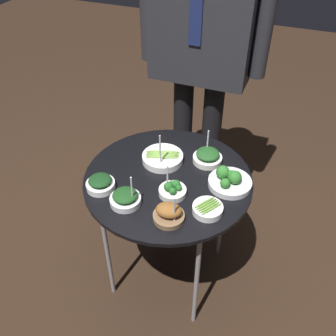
% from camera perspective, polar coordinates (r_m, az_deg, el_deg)
% --- Properties ---
extents(ground_plane, '(8.00, 8.00, 0.00)m').
position_cam_1_polar(ground_plane, '(2.07, 0.00, -15.31)').
color(ground_plane, black).
extents(serving_cart, '(0.71, 0.71, 0.66)m').
position_cam_1_polar(serving_cart, '(1.60, 0.00, -2.55)').
color(serving_cart, black).
rests_on(serving_cart, ground_plane).
extents(bowl_spinach_back_left, '(0.13, 0.13, 0.14)m').
position_cam_1_polar(bowl_spinach_back_left, '(1.64, 6.05, 1.74)').
color(bowl_spinach_back_left, silver).
rests_on(bowl_spinach_back_left, serving_cart).
extents(bowl_roast_front_left, '(0.12, 0.12, 0.13)m').
position_cam_1_polar(bowl_roast_front_left, '(1.38, 0.12, -6.93)').
color(bowl_roast_front_left, brown).
rests_on(bowl_roast_front_left, serving_cart).
extents(bowl_broccoli_far_rim, '(0.18, 0.18, 0.08)m').
position_cam_1_polar(bowl_broccoli_far_rim, '(1.53, 9.33, -1.86)').
color(bowl_broccoli_far_rim, silver).
rests_on(bowl_broccoli_far_rim, serving_cart).
extents(bowl_broccoli_center, '(0.11, 0.11, 0.13)m').
position_cam_1_polar(bowl_broccoli_center, '(1.48, 0.68, -3.32)').
color(bowl_broccoli_center, silver).
rests_on(bowl_broccoli_center, serving_cart).
extents(bowl_asparagus_near_rim, '(0.12, 0.12, 0.04)m').
position_cam_1_polar(bowl_asparagus_near_rim, '(1.42, 6.06, -6.20)').
color(bowl_asparagus_near_rim, white).
rests_on(bowl_asparagus_near_rim, serving_cart).
extents(bowl_spinach_back_right, '(0.12, 0.12, 0.05)m').
position_cam_1_polar(bowl_spinach_back_right, '(1.53, -10.27, -2.32)').
color(bowl_spinach_back_right, white).
rests_on(bowl_spinach_back_right, serving_cart).
extents(bowl_asparagus_front_center, '(0.18, 0.18, 0.17)m').
position_cam_1_polar(bowl_asparagus_front_center, '(1.64, -0.82, 1.57)').
color(bowl_asparagus_front_center, white).
rests_on(bowl_asparagus_front_center, serving_cart).
extents(bowl_spinach_front_right, '(0.12, 0.12, 0.14)m').
position_cam_1_polar(bowl_spinach_front_right, '(1.45, -6.52, -4.59)').
color(bowl_spinach_front_right, silver).
rests_on(bowl_spinach_front_right, serving_cart).
extents(waiter_figure, '(0.63, 0.24, 1.71)m').
position_cam_1_polar(waiter_figure, '(1.85, 5.33, 20.34)').
color(waiter_figure, black).
rests_on(waiter_figure, ground_plane).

